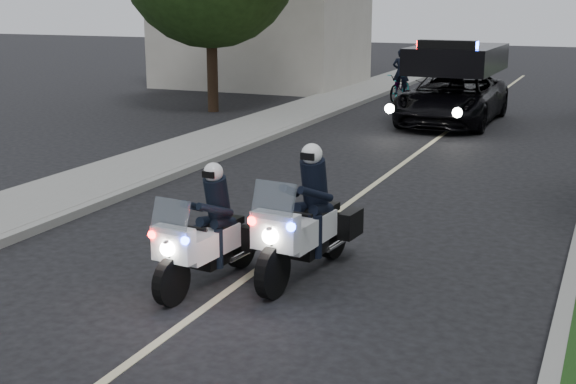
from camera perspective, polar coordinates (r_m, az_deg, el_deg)
name	(u,v)px	position (r m, az deg, el deg)	size (l,w,h in m)	color
curb_left	(194,167)	(17.19, -6.98, 1.89)	(0.20, 60.00, 0.15)	gray
sidewalk_left	(153,162)	(17.76, -10.05, 2.19)	(2.00, 60.00, 0.16)	gray
building_far	(262,3)	(33.71, -1.97, 13.87)	(8.00, 6.00, 7.00)	#A8A396
lane_marking	(370,187)	(15.58, 6.16, 0.36)	(0.12, 50.00, 0.01)	#BFB78C
police_moto_left	(210,284)	(10.39, -5.81, -6.83)	(0.68, 1.94, 1.65)	white
police_moto_right	(306,275)	(10.65, 1.34, -6.23)	(0.76, 2.16, 1.84)	silver
police_suv	(451,123)	(24.06, 12.05, 5.04)	(2.60, 5.61, 2.73)	black
bicycle	(400,101)	(29.08, 8.33, 6.75)	(0.66, 1.90, 0.99)	black
cyclist	(400,101)	(29.08, 8.33, 6.75)	(0.61, 0.41, 1.70)	black
tree_left_near	(213,111)	(26.10, -5.58, 5.99)	(5.83, 5.83, 9.72)	#234316
tree_left_far	(297,78)	(37.06, 0.64, 8.49)	(6.50, 6.50, 10.83)	black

